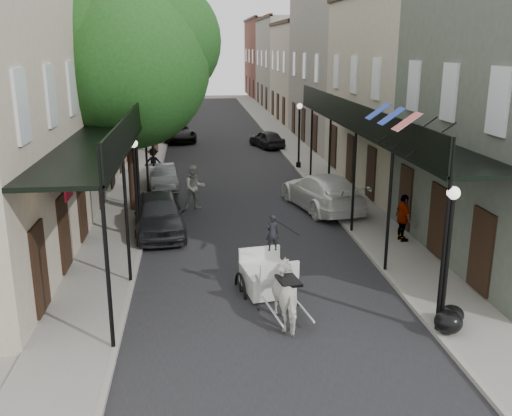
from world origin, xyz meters
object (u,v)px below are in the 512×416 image
object	(u,v)px
lamppost_right_near	(447,257)
lamppost_right_far	(299,134)
car_right_far	(267,139)
car_left_far	(177,132)
car_right_near	(322,192)
car_left_mid	(163,177)
pedestrian_sidewalk_right	(403,218)
horse	(289,296)
carriage	(263,256)
tree_near	(137,59)
pedestrian_walking	(194,188)
pedestrian_sidewalk_left	(153,162)
lamppost_left	(136,188)
tree_far	(157,64)
car_left_near	(159,214)

from	to	relation	value
lamppost_right_near	lamppost_right_far	world-z (taller)	same
lamppost_right_near	car_right_far	distance (m)	27.51
car_left_far	car_right_near	size ratio (longest dim) A/B	0.91
lamppost_right_far	car_left_mid	distance (m)	8.80
lamppost_right_near	pedestrian_sidewalk_right	size ratio (longest dim) A/B	2.13
horse	car_left_far	distance (m)	30.26
carriage	car_left_mid	size ratio (longest dim) A/B	0.69
tree_near	car_left_mid	distance (m)	7.04
pedestrian_walking	car_left_far	distance (m)	19.01
pedestrian_sidewalk_left	car_left_mid	size ratio (longest dim) A/B	0.42
lamppost_left	tree_far	bearing A→B (deg)	90.46
lamppost_left	car_right_near	world-z (taller)	lamppost_left
tree_near	tree_far	bearing A→B (deg)	90.19
lamppost_left	pedestrian_sidewalk_left	bearing A→B (deg)	90.54
tree_near	lamppost_left	bearing A→B (deg)	-88.66
carriage	pedestrian_sidewalk_left	world-z (taller)	carriage
lamppost_right_far	car_right_far	bearing A→B (deg)	97.09
car_left_far	car_left_mid	bearing A→B (deg)	-102.38
lamppost_right_far	carriage	distance (m)	17.20
tree_near	car_left_near	xyz separation A→B (m)	(0.82, -3.33, -5.70)
pedestrian_walking	car_left_far	xyz separation A→B (m)	(-1.23, 18.97, -0.30)
tree_near	lamppost_left	world-z (taller)	tree_near
tree_near	car_left_far	xyz separation A→B (m)	(0.97, 18.87, -5.80)
car_left_far	car_right_far	bearing A→B (deg)	-40.19
lamppost_right_far	car_right_far	size ratio (longest dim) A/B	1.01
tree_far	car_right_far	xyz separation A→B (m)	(7.42, 1.28, -5.21)
pedestrian_walking	car_left_near	bearing A→B (deg)	-128.93
car_right_near	car_left_mid	bearing A→B (deg)	-43.61
car_left_mid	car_right_far	xyz separation A→B (m)	(6.77, 11.46, 0.02)
car_left_near	pedestrian_walking	bearing A→B (deg)	61.25
lamppost_right_near	pedestrian_walking	bearing A→B (deg)	116.80
tree_near	carriage	world-z (taller)	tree_near
car_left_near	car_right_near	bearing A→B (deg)	15.43
tree_near	pedestrian_sidewalk_right	bearing A→B (deg)	-29.62
tree_far	lamppost_left	world-z (taller)	tree_far
lamppost_right_near	car_left_mid	world-z (taller)	lamppost_right_near
lamppost_right_far	lamppost_left	bearing A→B (deg)	-124.35
lamppost_right_far	pedestrian_sidewalk_right	bearing A→B (deg)	-83.93
pedestrian_sidewalk_left	car_right_far	distance (m)	11.58
lamppost_right_near	carriage	size ratio (longest dim) A/B	1.46
lamppost_left	horse	xyz separation A→B (m)	(4.50, -7.00, -1.29)
car_left_near	car_right_near	distance (m)	7.48
lamppost_right_near	car_left_mid	bearing A→B (deg)	115.70
carriage	car_right_far	bearing A→B (deg)	72.79
tree_near	car_left_far	world-z (taller)	tree_near
car_left_near	car_left_mid	world-z (taller)	car_left_near
tree_far	horse	size ratio (longest dim) A/B	4.80
tree_far	car_right_near	size ratio (longest dim) A/B	1.58
horse	car_right_far	size ratio (longest dim) A/B	0.49
tree_far	pedestrian_sidewalk_right	world-z (taller)	tree_far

